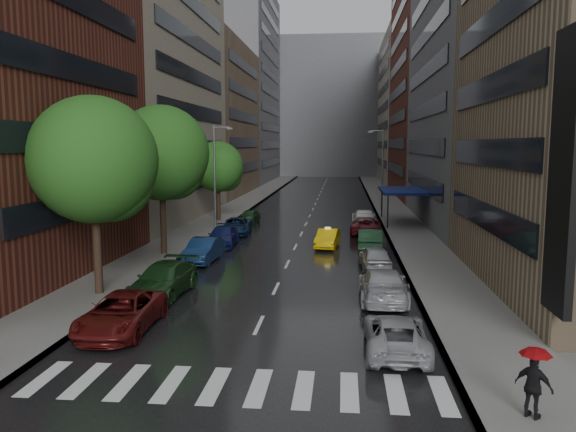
# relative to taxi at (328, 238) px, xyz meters

# --- Properties ---
(ground) EXTENTS (220.00, 220.00, 0.00)m
(ground) POSITION_rel_taxi_xyz_m (-2.37, -22.06, -0.68)
(ground) COLOR gray
(ground) RESTS_ON ground
(road) EXTENTS (14.00, 140.00, 0.01)m
(road) POSITION_rel_taxi_xyz_m (-2.37, 27.94, -0.67)
(road) COLOR black
(road) RESTS_ON ground
(sidewalk_left) EXTENTS (4.00, 140.00, 0.15)m
(sidewalk_left) POSITION_rel_taxi_xyz_m (-11.37, 27.94, -0.60)
(sidewalk_left) COLOR gray
(sidewalk_left) RESTS_ON ground
(sidewalk_right) EXTENTS (4.00, 140.00, 0.15)m
(sidewalk_right) POSITION_rel_taxi_xyz_m (6.63, 27.94, -0.60)
(sidewalk_right) COLOR gray
(sidewalk_right) RESTS_ON ground
(crosswalk) EXTENTS (13.15, 2.80, 0.01)m
(crosswalk) POSITION_rel_taxi_xyz_m (-2.17, -24.06, -0.66)
(crosswalk) COLOR silver
(crosswalk) RESTS_ON ground
(buildings_left) EXTENTS (8.00, 108.00, 38.00)m
(buildings_left) POSITION_rel_taxi_xyz_m (-17.37, 36.73, 15.31)
(buildings_left) COLOR maroon
(buildings_left) RESTS_ON ground
(buildings_right) EXTENTS (8.05, 109.10, 36.00)m
(buildings_right) POSITION_rel_taxi_xyz_m (12.63, 34.64, 14.36)
(buildings_right) COLOR #937A5B
(buildings_right) RESTS_ON ground
(building_far) EXTENTS (40.00, 14.00, 32.00)m
(building_far) POSITION_rel_taxi_xyz_m (-2.37, 95.94, 15.32)
(building_far) COLOR slate
(building_far) RESTS_ON ground
(tree_near) EXTENTS (6.18, 6.18, 9.85)m
(tree_near) POSITION_rel_taxi_xyz_m (-10.97, -14.31, 6.07)
(tree_near) COLOR #382619
(tree_near) RESTS_ON ground
(tree_mid) EXTENTS (6.33, 6.33, 10.09)m
(tree_mid) POSITION_rel_taxi_xyz_m (-10.97, -4.08, 6.23)
(tree_mid) COLOR #382619
(tree_mid) RESTS_ON ground
(tree_far) EXTENTS (4.89, 4.89, 7.79)m
(tree_far) POSITION_rel_taxi_xyz_m (-10.97, 12.81, 4.65)
(tree_far) COLOR #382619
(tree_far) RESTS_ON ground
(taxi) EXTENTS (1.88, 4.24, 1.35)m
(taxi) POSITION_rel_taxi_xyz_m (0.00, 0.00, 0.00)
(taxi) COLOR yellow
(taxi) RESTS_ON ground
(parked_cars_left) EXTENTS (2.68, 35.87, 1.61)m
(parked_cars_left) POSITION_rel_taxi_xyz_m (-7.77, -6.36, 0.06)
(parked_cars_left) COLOR #551111
(parked_cars_left) RESTS_ON ground
(parked_cars_right) EXTENTS (2.80, 36.73, 1.59)m
(parked_cars_right) POSITION_rel_taxi_xyz_m (3.03, -3.53, 0.07)
(parked_cars_right) COLOR #9D9EA3
(parked_cars_right) RESTS_ON ground
(ped_red_umbrella) EXTENTS (1.06, 1.00, 2.01)m
(ped_red_umbrella) POSITION_rel_taxi_xyz_m (6.24, -25.55, 0.65)
(ped_red_umbrella) COLOR black
(ped_red_umbrella) RESTS_ON sidewalk_right
(street_lamp_left) EXTENTS (1.74, 0.22, 9.00)m
(street_lamp_left) POSITION_rel_taxi_xyz_m (-10.09, 7.94, 4.21)
(street_lamp_left) COLOR gray
(street_lamp_left) RESTS_ON sidewalk_left
(street_lamp_right) EXTENTS (1.74, 0.22, 9.00)m
(street_lamp_right) POSITION_rel_taxi_xyz_m (5.36, 22.94, 4.21)
(street_lamp_right) COLOR gray
(street_lamp_right) RESTS_ON sidewalk_right
(awning) EXTENTS (4.00, 8.00, 3.12)m
(awning) POSITION_rel_taxi_xyz_m (6.62, 12.94, 2.46)
(awning) COLOR navy
(awning) RESTS_ON sidewalk_right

